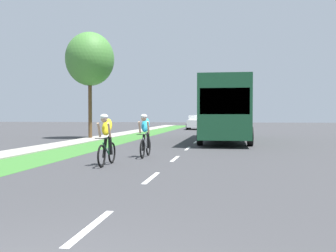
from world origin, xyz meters
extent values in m
plane|color=#38383A|center=(0.00, 20.00, 0.00)|extent=(120.00, 120.00, 0.00)
cube|color=#38722D|center=(-4.83, 20.00, 0.00)|extent=(2.17, 70.00, 0.01)
cube|color=#9E998E|center=(-6.70, 20.00, 0.00)|extent=(1.58, 70.00, 0.10)
cube|color=white|center=(0.00, 2.46, 0.00)|extent=(0.12, 1.80, 0.01)
cube|color=white|center=(0.00, 6.77, 0.00)|extent=(0.12, 1.80, 0.01)
cube|color=white|center=(0.00, 11.08, 0.00)|extent=(0.12, 1.80, 0.01)
cube|color=white|center=(0.00, 15.38, 0.00)|extent=(0.12, 1.80, 0.01)
cube|color=white|center=(0.00, 19.69, 0.00)|extent=(0.12, 1.80, 0.01)
cube|color=white|center=(0.00, 24.00, 0.00)|extent=(0.12, 1.80, 0.01)
cube|color=white|center=(0.00, 28.31, 0.00)|extent=(0.12, 1.80, 0.01)
cube|color=white|center=(0.00, 32.62, 0.00)|extent=(0.12, 1.80, 0.01)
cube|color=white|center=(0.00, 36.92, 0.00)|extent=(0.12, 1.80, 0.01)
cube|color=white|center=(0.00, 41.23, 0.00)|extent=(0.12, 1.80, 0.01)
cube|color=white|center=(0.00, 45.54, 0.00)|extent=(0.12, 1.80, 0.01)
cube|color=white|center=(0.00, 49.85, 0.00)|extent=(0.12, 1.80, 0.01)
torus|color=black|center=(-1.82, 9.47, 0.34)|extent=(0.06, 0.68, 0.68)
torus|color=black|center=(-1.82, 8.43, 0.34)|extent=(0.06, 0.68, 0.68)
cylinder|color=#194C2D|center=(-1.82, 8.85, 0.52)|extent=(0.04, 0.59, 0.43)
cylinder|color=#194C2D|center=(-1.82, 9.13, 0.62)|extent=(0.04, 0.04, 0.55)
cylinder|color=#194C2D|center=(-1.82, 8.90, 0.85)|extent=(0.03, 0.55, 0.03)
cylinder|color=black|center=(-1.82, 8.45, 0.86)|extent=(0.42, 0.02, 0.02)
ellipsoid|color=yellow|center=(-1.82, 8.97, 1.18)|extent=(0.30, 0.54, 0.63)
sphere|color=tan|center=(-1.82, 8.69, 1.42)|extent=(0.20, 0.20, 0.20)
ellipsoid|color=white|center=(-1.82, 8.69, 1.50)|extent=(0.24, 0.28, 0.16)
cylinder|color=tan|center=(-1.98, 8.69, 1.10)|extent=(0.07, 0.26, 0.45)
cylinder|color=tan|center=(-1.66, 8.69, 1.10)|extent=(0.07, 0.26, 0.45)
cylinder|color=black|center=(-1.92, 9.05, 0.52)|extent=(0.10, 0.30, 0.60)
cylinder|color=black|center=(-1.72, 9.00, 0.62)|extent=(0.10, 0.25, 0.61)
torus|color=black|center=(-1.15, 12.00, 0.34)|extent=(0.06, 0.68, 0.68)
torus|color=black|center=(-1.15, 10.96, 0.34)|extent=(0.06, 0.68, 0.68)
cylinder|color=#A5A8AD|center=(-1.15, 11.38, 0.52)|extent=(0.04, 0.59, 0.43)
cylinder|color=#A5A8AD|center=(-1.15, 11.66, 0.62)|extent=(0.04, 0.04, 0.55)
cylinder|color=#A5A8AD|center=(-1.15, 11.43, 0.85)|extent=(0.03, 0.55, 0.03)
cylinder|color=black|center=(-1.15, 10.98, 0.86)|extent=(0.42, 0.02, 0.02)
ellipsoid|color=#26A5CC|center=(-1.15, 11.50, 1.18)|extent=(0.30, 0.54, 0.63)
sphere|color=tan|center=(-1.15, 11.22, 1.42)|extent=(0.20, 0.20, 0.20)
ellipsoid|color=white|center=(-1.15, 11.22, 1.50)|extent=(0.24, 0.28, 0.16)
cylinder|color=tan|center=(-1.31, 11.22, 1.10)|extent=(0.07, 0.26, 0.45)
cylinder|color=tan|center=(-0.99, 11.22, 1.10)|extent=(0.07, 0.26, 0.45)
cylinder|color=black|center=(-1.25, 11.58, 0.52)|extent=(0.10, 0.30, 0.60)
cylinder|color=black|center=(-1.05, 11.53, 0.62)|extent=(0.10, 0.25, 0.61)
cube|color=#194C2D|center=(1.68, 21.12, 1.93)|extent=(2.50, 11.60, 3.10)
cube|color=#1E2833|center=(1.68, 21.12, 2.33)|extent=(2.52, 10.67, 0.64)
cube|color=#1E2833|center=(1.68, 15.35, 2.18)|extent=(2.25, 0.06, 1.20)
cylinder|color=black|center=(0.43, 17.35, 0.48)|extent=(0.28, 0.96, 0.96)
cylinder|color=black|center=(2.93, 17.35, 0.48)|extent=(0.28, 0.96, 0.96)
cylinder|color=black|center=(0.43, 24.31, 0.48)|extent=(0.28, 0.96, 0.96)
cylinder|color=black|center=(2.93, 24.31, 0.48)|extent=(0.28, 0.96, 0.96)
cube|color=silver|center=(-1.54, 39.64, 0.64)|extent=(1.76, 4.30, 0.76)
cube|color=silver|center=(-1.54, 39.79, 1.26)|extent=(1.55, 2.24, 0.52)
cube|color=#1E2833|center=(-1.54, 38.82, 1.24)|extent=(1.44, 0.08, 0.44)
cylinder|color=black|center=(-2.42, 38.30, 0.32)|extent=(0.22, 0.64, 0.64)
cylinder|color=black|center=(-0.66, 38.30, 0.32)|extent=(0.22, 0.64, 0.64)
cylinder|color=black|center=(-2.42, 40.97, 0.32)|extent=(0.22, 0.64, 0.64)
cylinder|color=black|center=(-0.66, 40.97, 0.32)|extent=(0.22, 0.64, 0.64)
cube|color=#A5A8AD|center=(-1.54, 51.11, 0.81)|extent=(1.90, 4.70, 1.00)
cube|color=#A5A8AD|center=(-1.54, 51.31, 1.53)|extent=(1.71, 2.91, 0.52)
cube|color=#1E2833|center=(-1.54, 50.05, 1.41)|extent=(1.56, 0.08, 0.44)
cylinder|color=black|center=(-2.49, 49.70, 0.36)|extent=(0.25, 0.72, 0.72)
cylinder|color=black|center=(-0.59, 49.70, 0.36)|extent=(0.25, 0.72, 0.72)
cylinder|color=black|center=(-2.49, 52.52, 0.36)|extent=(0.25, 0.72, 0.72)
cylinder|color=black|center=(-0.59, 52.52, 0.36)|extent=(0.25, 0.72, 0.72)
cube|color=#23389E|center=(1.93, 60.97, 0.72)|extent=(1.96, 5.10, 0.76)
cube|color=#23389E|center=(1.93, 60.20, 1.32)|extent=(1.80, 1.78, 0.64)
cube|color=#1E2833|center=(1.93, 59.49, 1.30)|extent=(1.67, 0.08, 0.52)
cube|color=#23389E|center=(1.03, 61.99, 1.02)|extent=(0.08, 2.81, 0.40)
cube|color=#23389E|center=(2.83, 61.99, 1.02)|extent=(0.08, 2.81, 0.40)
cube|color=#23389E|center=(1.93, 63.48, 1.02)|extent=(1.80, 0.08, 0.40)
cylinder|color=black|center=(0.95, 59.44, 0.38)|extent=(0.26, 0.76, 0.76)
cylinder|color=black|center=(2.91, 59.44, 0.38)|extent=(0.26, 0.76, 0.76)
cylinder|color=black|center=(0.95, 62.50, 0.38)|extent=(0.26, 0.76, 0.76)
cylinder|color=black|center=(2.91, 62.50, 0.38)|extent=(0.26, 0.76, 0.76)
cylinder|color=brown|center=(-7.14, 22.14, 1.97)|extent=(0.24, 0.24, 3.95)
ellipsoid|color=#478438|center=(-7.14, 22.14, 5.22)|extent=(3.18, 3.18, 3.50)
camera|label=1|loc=(1.89, -2.73, 1.55)|focal=42.27mm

